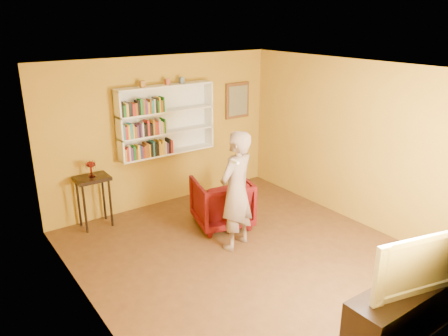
{
  "coord_description": "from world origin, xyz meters",
  "views": [
    {
      "loc": [
        -3.53,
        -4.38,
        3.35
      ],
      "look_at": [
        0.11,
        0.75,
        1.14
      ],
      "focal_mm": 35.0,
      "sensor_mm": 36.0,
      "label": 1
    }
  ],
  "objects_px": {
    "television": "(413,260)",
    "bookshelf": "(165,120)",
    "armchair": "(222,202)",
    "tv_cabinet": "(404,309)",
    "ruby_lustre": "(91,166)",
    "person": "(236,191)",
    "console_table": "(93,185)"
  },
  "relations": [
    {
      "from": "person",
      "to": "tv_cabinet",
      "type": "height_order",
      "value": "person"
    },
    {
      "from": "bookshelf",
      "to": "ruby_lustre",
      "type": "height_order",
      "value": "bookshelf"
    },
    {
      "from": "ruby_lustre",
      "to": "tv_cabinet",
      "type": "relative_size",
      "value": 0.17
    },
    {
      "from": "bookshelf",
      "to": "tv_cabinet",
      "type": "bearing_deg",
      "value": -84.77
    },
    {
      "from": "console_table",
      "to": "television",
      "type": "distance_m",
      "value": 4.88
    },
    {
      "from": "ruby_lustre",
      "to": "tv_cabinet",
      "type": "distance_m",
      "value": 4.94
    },
    {
      "from": "person",
      "to": "television",
      "type": "height_order",
      "value": "person"
    },
    {
      "from": "television",
      "to": "armchair",
      "type": "bearing_deg",
      "value": 105.94
    },
    {
      "from": "console_table",
      "to": "ruby_lustre",
      "type": "distance_m",
      "value": 0.34
    },
    {
      "from": "ruby_lustre",
      "to": "television",
      "type": "distance_m",
      "value": 4.88
    },
    {
      "from": "ruby_lustre",
      "to": "armchair",
      "type": "relative_size",
      "value": 0.29
    },
    {
      "from": "ruby_lustre",
      "to": "armchair",
      "type": "distance_m",
      "value": 2.21
    },
    {
      "from": "person",
      "to": "television",
      "type": "relative_size",
      "value": 1.54
    },
    {
      "from": "person",
      "to": "television",
      "type": "bearing_deg",
      "value": 79.76
    },
    {
      "from": "armchair",
      "to": "bookshelf",
      "type": "bearing_deg",
      "value": -62.24
    },
    {
      "from": "ruby_lustre",
      "to": "person",
      "type": "relative_size",
      "value": 0.14
    },
    {
      "from": "console_table",
      "to": "tv_cabinet",
      "type": "bearing_deg",
      "value": -67.36
    },
    {
      "from": "person",
      "to": "tv_cabinet",
      "type": "xyz_separation_m",
      "value": [
        0.38,
        -2.6,
        -0.63
      ]
    },
    {
      "from": "bookshelf",
      "to": "person",
      "type": "xyz_separation_m",
      "value": [
        0.05,
        -2.06,
        -0.69
      ]
    },
    {
      "from": "console_table",
      "to": "tv_cabinet",
      "type": "distance_m",
      "value": 4.9
    },
    {
      "from": "armchair",
      "to": "tv_cabinet",
      "type": "distance_m",
      "value": 3.33
    },
    {
      "from": "bookshelf",
      "to": "ruby_lustre",
      "type": "distance_m",
      "value": 1.55
    },
    {
      "from": "ruby_lustre",
      "to": "tv_cabinet",
      "type": "xyz_separation_m",
      "value": [
        1.88,
        -4.5,
        -0.78
      ]
    },
    {
      "from": "armchair",
      "to": "ruby_lustre",
      "type": "bearing_deg",
      "value": -18.72
    },
    {
      "from": "console_table",
      "to": "ruby_lustre",
      "type": "height_order",
      "value": "ruby_lustre"
    },
    {
      "from": "console_table",
      "to": "ruby_lustre",
      "type": "relative_size",
      "value": 3.36
    },
    {
      "from": "console_table",
      "to": "person",
      "type": "distance_m",
      "value": 2.42
    },
    {
      "from": "ruby_lustre",
      "to": "person",
      "type": "xyz_separation_m",
      "value": [
        1.5,
        -1.9,
        -0.15
      ]
    },
    {
      "from": "tv_cabinet",
      "to": "armchair",
      "type": "bearing_deg",
      "value": 92.26
    },
    {
      "from": "bookshelf",
      "to": "armchair",
      "type": "height_order",
      "value": "bookshelf"
    },
    {
      "from": "television",
      "to": "bookshelf",
      "type": "bearing_deg",
      "value": 108.91
    },
    {
      "from": "bookshelf",
      "to": "console_table",
      "type": "bearing_deg",
      "value": -173.72
    }
  ]
}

